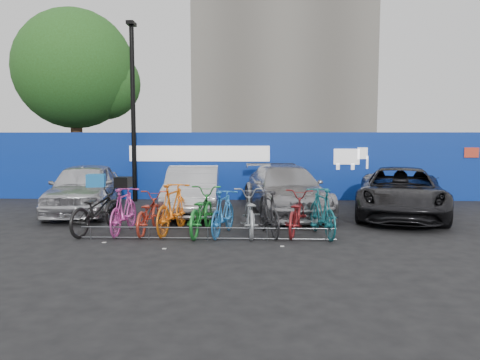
# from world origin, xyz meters

# --- Properties ---
(ground) EXTENTS (100.00, 100.00, 0.00)m
(ground) POSITION_xyz_m (0.00, 0.00, 0.00)
(ground) COLOR black
(ground) RESTS_ON ground
(hoarding) EXTENTS (22.00, 0.18, 2.40)m
(hoarding) POSITION_xyz_m (0.01, 6.00, 1.20)
(hoarding) COLOR #0A2C95
(hoarding) RESTS_ON ground
(tree) EXTENTS (5.40, 5.20, 7.80)m
(tree) POSITION_xyz_m (-6.77, 10.06, 5.07)
(tree) COLOR #382314
(tree) RESTS_ON ground
(lamppost) EXTENTS (0.25, 0.50, 6.11)m
(lamppost) POSITION_xyz_m (-3.20, 5.40, 3.27)
(lamppost) COLOR black
(lamppost) RESTS_ON ground
(bike_rack) EXTENTS (5.60, 0.03, 0.30)m
(bike_rack) POSITION_xyz_m (-0.00, -0.60, 0.16)
(bike_rack) COLOR #595B60
(bike_rack) RESTS_ON ground
(car_0) EXTENTS (2.42, 4.60, 1.49)m
(car_0) POSITION_xyz_m (-4.02, 2.88, 0.75)
(car_0) COLOR silver
(car_0) RESTS_ON ground
(car_1) EXTENTS (1.74, 4.27, 1.38)m
(car_1) POSITION_xyz_m (-0.81, 2.89, 0.69)
(car_1) COLOR #BBBCC1
(car_1) RESTS_ON ground
(car_2) EXTENTS (2.74, 5.09, 1.40)m
(car_2) POSITION_xyz_m (1.90, 3.05, 0.70)
(car_2) COLOR #A3A3A7
(car_2) RESTS_ON ground
(car_3) EXTENTS (3.50, 5.41, 1.39)m
(car_3) POSITION_xyz_m (5.12, 2.62, 0.69)
(car_3) COLOR black
(car_3) RESTS_ON ground
(bike_0) EXTENTS (1.21, 2.19, 1.09)m
(bike_0) POSITION_xyz_m (-2.71, 0.14, 0.54)
(bike_0) COLOR black
(bike_0) RESTS_ON ground
(bike_1) EXTENTS (0.60, 1.83, 1.09)m
(bike_1) POSITION_xyz_m (-2.04, 0.06, 0.54)
(bike_1) COLOR #DA45AD
(bike_1) RESTS_ON ground
(bike_2) EXTENTS (0.72, 1.84, 0.95)m
(bike_2) POSITION_xyz_m (-1.48, 0.13, 0.47)
(bike_2) COLOR #B23222
(bike_2) RESTS_ON ground
(bike_3) EXTENTS (0.90, 2.05, 1.19)m
(bike_3) POSITION_xyz_m (-0.90, 0.12, 0.59)
(bike_3) COLOR orange
(bike_3) RESTS_ON ground
(bike_4) EXTENTS (0.94, 2.12, 1.08)m
(bike_4) POSITION_xyz_m (-0.22, 0.05, 0.54)
(bike_4) COLOR #1F7F2B
(bike_4) RESTS_ON ground
(bike_5) EXTENTS (0.85, 1.81, 1.05)m
(bike_5) POSITION_xyz_m (0.30, -0.06, 0.52)
(bike_5) COLOR blue
(bike_5) RESTS_ON ground
(bike_6) EXTENTS (0.82, 2.00, 1.03)m
(bike_6) POSITION_xyz_m (0.90, 0.07, 0.51)
(bike_6) COLOR #979B9E
(bike_6) RESTS_ON ground
(bike_7) EXTENTS (0.88, 1.79, 1.04)m
(bike_7) POSITION_xyz_m (1.35, -0.01, 0.52)
(bike_7) COLOR black
(bike_7) RESTS_ON ground
(bike_8) EXTENTS (1.07, 1.98, 0.99)m
(bike_8) POSITION_xyz_m (1.98, 0.13, 0.50)
(bike_8) COLOR maroon
(bike_8) RESTS_ON ground
(bike_9) EXTENTS (0.84, 1.92, 1.11)m
(bike_9) POSITION_xyz_m (2.56, -0.08, 0.56)
(bike_9) COLOR #14616C
(bike_9) RESTS_ON ground
(cargo_crate) EXTENTS (0.46, 0.39, 0.29)m
(cargo_crate) POSITION_xyz_m (-2.71, 0.14, 1.24)
(cargo_crate) COLOR #1868B3
(cargo_crate) RESTS_ON bike_0
(cargo_topcase) EXTENTS (0.37, 0.34, 0.25)m
(cargo_topcase) POSITION_xyz_m (-2.04, 0.06, 1.21)
(cargo_topcase) COLOR black
(cargo_topcase) RESTS_ON bike_1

